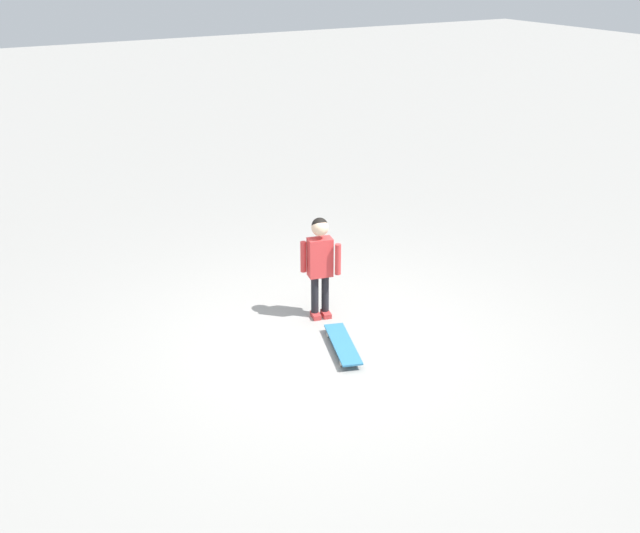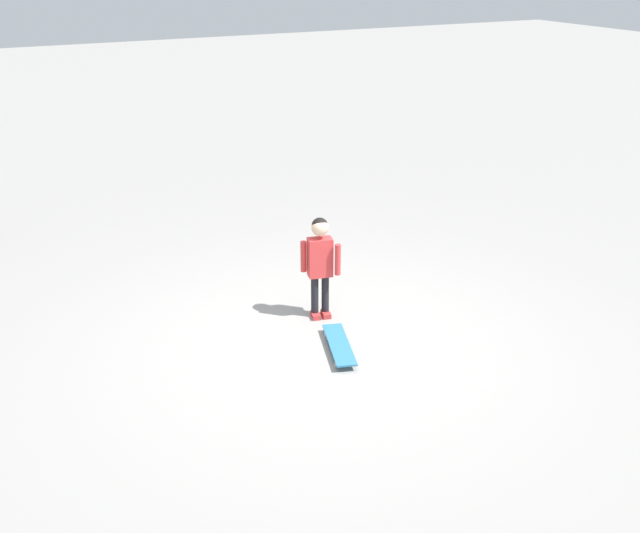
{
  "view_description": "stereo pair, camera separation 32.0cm",
  "coord_description": "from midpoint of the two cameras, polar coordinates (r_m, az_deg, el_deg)",
  "views": [
    {
      "loc": [
        -3.1,
        -5.38,
        3.5
      ],
      "look_at": [
        0.22,
        0.52,
        0.55
      ],
      "focal_mm": 41.58,
      "sensor_mm": 36.0,
      "label": 1
    },
    {
      "loc": [
        -2.82,
        -5.53,
        3.5
      ],
      "look_at": [
        0.22,
        0.52,
        0.55
      ],
      "focal_mm": 41.58,
      "sensor_mm": 36.0,
      "label": 2
    }
  ],
  "objects": [
    {
      "name": "child_person",
      "position": [
        7.34,
        -1.25,
        0.75
      ],
      "size": [
        0.33,
        0.28,
        1.06
      ],
      "color": "black",
      "rests_on": "ground"
    },
    {
      "name": "skateboard",
      "position": [
        6.97,
        0.44,
        -6.03
      ],
      "size": [
        0.42,
        0.81,
        0.07
      ],
      "color": "teal",
      "rests_on": "ground"
    },
    {
      "name": "ground_plane",
      "position": [
        7.12,
        -0.79,
        -5.89
      ],
      "size": [
        50.0,
        50.0,
        0.0
      ],
      "primitive_type": "plane",
      "color": "gray"
    }
  ]
}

